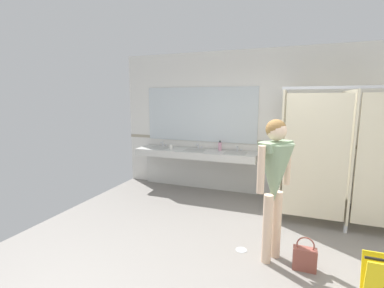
# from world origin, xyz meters

# --- Properties ---
(ground_plane) EXTENTS (6.23, 5.73, 0.10)m
(ground_plane) POSITION_xyz_m (0.00, 0.00, -0.05)
(ground_plane) COLOR gray
(wall_back) EXTENTS (6.23, 0.12, 2.84)m
(wall_back) POSITION_xyz_m (0.00, 2.63, 1.42)
(wall_back) COLOR silver
(wall_back) RESTS_ON ground_plane
(wall_back_tile_band) EXTENTS (6.23, 0.01, 0.06)m
(wall_back_tile_band) POSITION_xyz_m (0.00, 2.56, 1.05)
(wall_back_tile_band) COLOR #9E937F
(wall_back_tile_band) RESTS_ON wall_back
(vanity_counter) EXTENTS (2.50, 0.57, 0.97)m
(vanity_counter) POSITION_xyz_m (-1.40, 2.35, 0.63)
(vanity_counter) COLOR silver
(vanity_counter) RESTS_ON ground_plane
(mirror_panel) EXTENTS (2.40, 0.02, 1.13)m
(mirror_panel) POSITION_xyz_m (-1.40, 2.55, 1.57)
(mirror_panel) COLOR silver
(mirror_panel) RESTS_ON wall_back
(bathroom_stalls) EXTENTS (1.91, 1.32, 2.06)m
(bathroom_stalls) POSITION_xyz_m (1.23, 1.70, 1.07)
(bathroom_stalls) COLOR beige
(bathroom_stalls) RESTS_ON ground_plane
(person_standing) EXTENTS (0.55, 0.55, 1.66)m
(person_standing) POSITION_xyz_m (0.28, 0.23, 1.05)
(person_standing) COLOR beige
(person_standing) RESTS_ON ground_plane
(handbag) EXTENTS (0.25, 0.12, 0.39)m
(handbag) POSITION_xyz_m (0.65, 0.15, 0.14)
(handbag) COLOR #934C42
(handbag) RESTS_ON ground_plane
(soap_dispenser) EXTENTS (0.07, 0.07, 0.20)m
(soap_dispenser) POSITION_xyz_m (-0.93, 2.43, 0.94)
(soap_dispenser) COLOR #D899B2
(soap_dispenser) RESTS_ON vanity_counter
(paper_cup) EXTENTS (0.07, 0.07, 0.09)m
(paper_cup) POSITION_xyz_m (-1.92, 2.21, 0.90)
(paper_cup) COLOR white
(paper_cup) RESTS_ON vanity_counter
(floor_drain_cover) EXTENTS (0.14, 0.14, 0.01)m
(floor_drain_cover) POSITION_xyz_m (-0.08, 0.30, 0.00)
(floor_drain_cover) COLOR #B7BABF
(floor_drain_cover) RESTS_ON ground_plane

